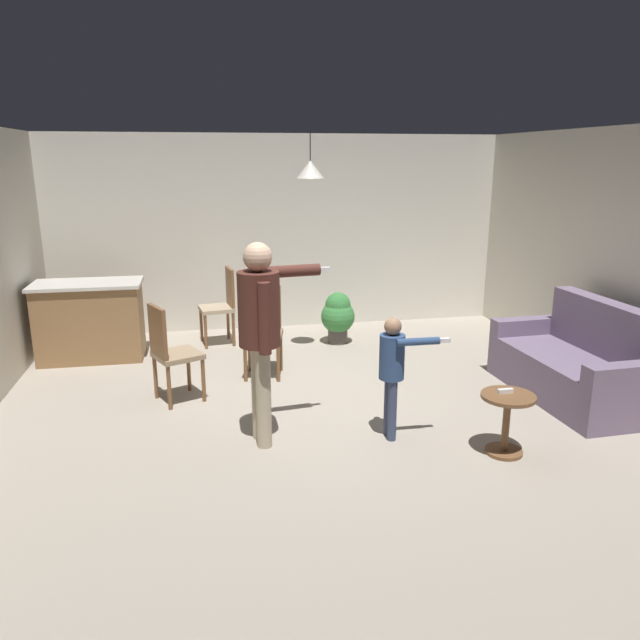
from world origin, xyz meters
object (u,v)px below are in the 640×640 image
object	(u,v)px
dining_chair_near_wall	(264,327)
person_child	(393,364)
kitchen_counter	(90,321)
person_adult	(261,322)
potted_plant_corner	(338,315)
dining_chair_centre_back	(222,303)
spare_remote_on_table	(505,391)
couch_floral	(575,366)
side_table_by_couch	(507,417)
dining_chair_by_counter	(170,350)

from	to	relation	value
dining_chair_near_wall	person_child	bearing A→B (deg)	128.44
kitchen_counter	person_child	xyz separation A→B (m)	(2.93, -2.76, 0.20)
person_adult	potted_plant_corner	xyz separation A→B (m)	(1.25, 2.73, -0.70)
dining_chair_centre_back	spare_remote_on_table	xyz separation A→B (m)	(2.17, -3.55, -0.01)
spare_remote_on_table	kitchen_counter	bearing A→B (deg)	139.58
couch_floral	potted_plant_corner	distance (m)	3.02
side_table_by_couch	person_adult	world-z (taller)	person_adult
dining_chair_by_counter	spare_remote_on_table	world-z (taller)	dining_chair_by_counter
side_table_by_couch	spare_remote_on_table	size ratio (longest dim) A/B	4.00
dining_chair_near_wall	potted_plant_corner	bearing A→B (deg)	-125.07
dining_chair_by_counter	spare_remote_on_table	xyz separation A→B (m)	(2.74, -1.62, -0.01)
side_table_by_couch	dining_chair_by_counter	size ratio (longest dim) A/B	0.52
dining_chair_centre_back	spare_remote_on_table	distance (m)	4.16
kitchen_counter	dining_chair_centre_back	size ratio (longest dim) A/B	1.26
side_table_by_couch	kitchen_counter	bearing A→B (deg)	139.30
couch_floral	side_table_by_couch	size ratio (longest dim) A/B	3.53
dining_chair_centre_back	dining_chair_near_wall	bearing A→B (deg)	-170.60
potted_plant_corner	spare_remote_on_table	distance (m)	3.36
side_table_by_couch	dining_chair_centre_back	bearing A→B (deg)	121.24
dining_chair_centre_back	potted_plant_corner	xyz separation A→B (m)	(1.49, -0.27, -0.17)
kitchen_counter	potted_plant_corner	xyz separation A→B (m)	(3.08, 0.08, -0.10)
side_table_by_couch	person_child	xyz separation A→B (m)	(-0.83, 0.47, 0.35)
couch_floral	side_table_by_couch	bearing A→B (deg)	126.27
person_child	spare_remote_on_table	world-z (taller)	person_child
kitchen_counter	person_adult	bearing A→B (deg)	-55.40
dining_chair_centre_back	spare_remote_on_table	bearing A→B (deg)	-157.20
dining_chair_centre_back	person_adult	bearing A→B (deg)	175.92
dining_chair_by_counter	side_table_by_couch	bearing A→B (deg)	34.18
person_child	dining_chair_near_wall	size ratio (longest dim) A/B	1.09
potted_plant_corner	spare_remote_on_table	xyz separation A→B (m)	(0.68, -3.28, 0.16)
dining_chair_centre_back	potted_plant_corner	size ratio (longest dim) A/B	1.47
person_adult	dining_chair_near_wall	bearing A→B (deg)	166.98
dining_chair_near_wall	kitchen_counter	bearing A→B (deg)	-13.22
couch_floral	person_adult	bearing A→B (deg)	95.23
couch_floral	dining_chair_near_wall	world-z (taller)	same
person_child	dining_chair_near_wall	xyz separation A→B (m)	(-0.93, 1.84, -0.13)
kitchen_counter	dining_chair_centre_back	distance (m)	1.62
kitchen_counter	spare_remote_on_table	bearing A→B (deg)	-40.42
dining_chair_centre_back	dining_chair_by_counter	bearing A→B (deg)	154.91
potted_plant_corner	dining_chair_near_wall	bearing A→B (deg)	-136.72
dining_chair_by_counter	dining_chair_near_wall	xyz separation A→B (m)	(0.99, 0.65, 0.00)
dining_chair_near_wall	dining_chair_centre_back	xyz separation A→B (m)	(-0.42, 1.28, 0.00)
kitchen_counter	person_child	bearing A→B (deg)	-43.35
spare_remote_on_table	potted_plant_corner	bearing A→B (deg)	101.65
person_child	dining_chair_near_wall	world-z (taller)	person_child
person_adult	kitchen_counter	bearing A→B (deg)	-152.48
kitchen_counter	potted_plant_corner	size ratio (longest dim) A/B	1.85
dining_chair_by_counter	dining_chair_centre_back	bearing A→B (deg)	138.89
dining_chair_by_counter	dining_chair_near_wall	bearing A→B (deg)	98.58
side_table_by_couch	dining_chair_by_counter	distance (m)	3.22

